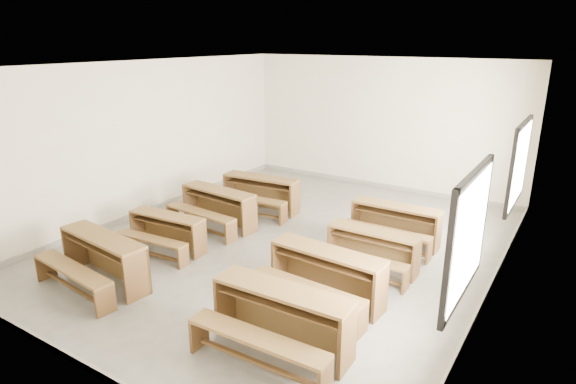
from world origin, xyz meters
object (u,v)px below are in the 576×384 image
Objects in this scene: desk_set_7 at (394,222)px; desk_set_6 at (372,247)px; desk_set_3 at (260,191)px; desk_set_4 at (280,316)px; desk_set_5 at (325,272)px; desk_set_0 at (101,257)px; desk_set_2 at (217,205)px; desk_set_1 at (166,230)px.

desk_set_6 is at bearing -87.07° from desk_set_7.
desk_set_7 is at bearing 92.95° from desk_set_6.
desk_set_4 reaches higher than desk_set_3.
desk_set_5 is (3.01, -2.58, 0.00)m from desk_set_3.
desk_set_0 reaches higher than desk_set_2.
desk_set_0 reaches higher than desk_set_7.
desk_set_2 is at bearing -162.21° from desk_set_7.
desk_set_4 is 1.29m from desk_set_5.
desk_set_1 is 1.37m from desk_set_2.
desk_set_3 is (0.20, 1.18, 0.00)m from desk_set_2.
desk_set_2 is at bearing 97.56° from desk_set_0.
desk_set_3 is at bearing 80.57° from desk_set_1.
desk_set_2 reaches higher than desk_set_7.
desk_set_3 reaches higher than desk_set_2.
desk_set_2 is 4.25m from desk_set_4.
desk_set_3 reaches higher than desk_set_6.
desk_set_1 is 0.86× the size of desk_set_5.
desk_set_4 is (3.09, -3.87, 0.02)m from desk_set_3.
desk_set_3 reaches higher than desk_set_7.
desk_set_4 is at bearing -92.25° from desk_set_6.
desk_set_5 reaches higher than desk_set_7.
desk_set_3 is at bearing 94.20° from desk_set_0.
desk_set_0 is 1.20× the size of desk_set_6.
desk_set_2 reaches higher than desk_set_1.
desk_set_6 is at bearing 86.55° from desk_set_4.
desk_set_1 is 1.01× the size of desk_set_6.
desk_set_5 is at bearing 29.79° from desk_set_0.
desk_set_5 is at bearing -18.81° from desk_set_2.
desk_set_5 reaches higher than desk_set_2.
desk_set_0 is at bearing -130.20° from desk_set_7.
desk_set_2 is 1.20m from desk_set_3.
desk_set_6 is (0.17, 1.28, -0.06)m from desk_set_5.
desk_set_5 is (-0.08, 1.29, -0.01)m from desk_set_4.
desk_set_6 is (3.29, 2.66, -0.06)m from desk_set_0.
desk_set_0 is at bearing -83.61° from desk_set_2.
desk_set_0 is 1.02× the size of desk_set_3.
desk_set_4 is 3.77m from desk_set_7.
desk_set_1 is 3.55m from desk_set_4.
desk_set_4 is (3.21, 0.09, 0.01)m from desk_set_0.
desk_set_7 reaches higher than desk_set_6.
desk_set_1 is 0.85× the size of desk_set_4.
desk_set_7 is at bearing 88.21° from desk_set_4.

